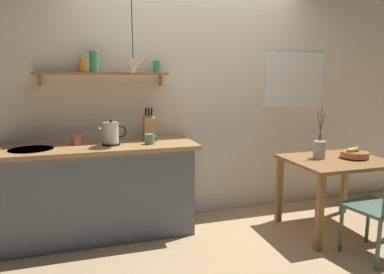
{
  "coord_description": "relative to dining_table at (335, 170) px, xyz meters",
  "views": [
    {
      "loc": [
        -1.08,
        -2.97,
        1.52
      ],
      "look_at": [
        -0.1,
        0.25,
        0.95
      ],
      "focal_mm": 32.07,
      "sensor_mm": 36.0,
      "label": 1
    }
  ],
  "objects": [
    {
      "name": "pendant_lamp",
      "position": [
        -1.92,
        0.45,
        1.02
      ],
      "size": [
        0.2,
        0.2,
        0.66
      ],
      "color": "black"
    },
    {
      "name": "back_wall",
      "position": [
        -1.06,
        0.86,
        0.73
      ],
      "size": [
        6.8,
        0.11,
        2.7
      ],
      "color": "silver",
      "rests_on": "ground_plane"
    },
    {
      "name": "electric_kettle",
      "position": [
        -2.14,
        0.48,
        0.4
      ],
      "size": [
        0.25,
        0.16,
        0.24
      ],
      "color": "black",
      "rests_on": "kitchen_counter"
    },
    {
      "name": "knife_block",
      "position": [
        -1.76,
        0.64,
        0.42
      ],
      "size": [
        0.1,
        0.18,
        0.33
      ],
      "color": "tan",
      "rests_on": "kitchen_counter"
    },
    {
      "name": "wall_shelf",
      "position": [
        -2.2,
        0.7,
        1.0
      ],
      "size": [
        1.26,
        0.2,
        0.34
      ],
      "color": "#9E6B3D"
    },
    {
      "name": "kitchen_counter",
      "position": [
        -2.26,
        0.53,
        -0.16
      ],
      "size": [
        1.83,
        0.63,
        0.91
      ],
      "color": "slate",
      "rests_on": "ground_plane"
    },
    {
      "name": "ground_plane",
      "position": [
        -1.26,
        0.21,
        -0.62
      ],
      "size": [
        14.0,
        14.0,
        0.0
      ],
      "primitive_type": "plane",
      "color": "tan"
    },
    {
      "name": "coffee_mug_by_sink",
      "position": [
        -2.45,
        0.58,
        0.34
      ],
      "size": [
        0.13,
        0.09,
        0.1
      ],
      "color": "#C6664C",
      "rests_on": "kitchen_counter"
    },
    {
      "name": "fruit_bowl",
      "position": [
        0.2,
        -0.02,
        0.16
      ],
      "size": [
        0.27,
        0.27,
        0.12
      ],
      "color": "#BC704C",
      "rests_on": "dining_table"
    },
    {
      "name": "dining_table",
      "position": [
        0.0,
        0.0,
        0.0
      ],
      "size": [
        0.94,
        0.77,
        0.73
      ],
      "color": "#9E6B3D",
      "rests_on": "ground_plane"
    },
    {
      "name": "coffee_mug_spare",
      "position": [
        -1.79,
        0.42,
        0.34
      ],
      "size": [
        0.13,
        0.09,
        0.1
      ],
      "color": "slate",
      "rests_on": "kitchen_counter"
    },
    {
      "name": "twig_vase",
      "position": [
        -0.15,
        0.07,
        0.21
      ],
      "size": [
        0.12,
        0.12,
        0.53
      ],
      "color": "#B7B2A8",
      "rests_on": "dining_table"
    }
  ]
}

